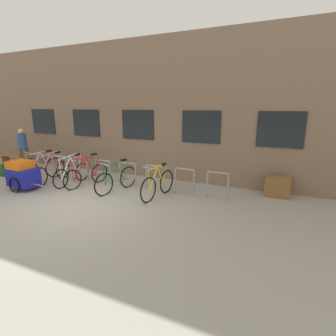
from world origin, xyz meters
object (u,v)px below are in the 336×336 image
bike_trailer (23,175)px  backpack (3,170)px  bicycle_yellow (158,184)px  planter_box (277,187)px  bicycle_green (117,179)px  bicycle_pink (52,171)px  bicycle_red (87,175)px  wooden_bench (16,158)px  bicycle_white (72,173)px  bicycle_silver (42,169)px  person_by_bench (23,147)px

bike_trailer → backpack: (-2.16, 0.77, -0.26)m
bike_trailer → backpack: bearing=160.4°
bicycle_yellow → planter_box: (3.18, 1.46, -0.09)m
bicycle_green → bicycle_pink: 2.63m
bicycle_red → wooden_bench: bicycle_red is taller
wooden_bench → bike_trailer: bearing=-33.1°
bicycle_white → bike_trailer: size_ratio=1.13×
bicycle_white → planter_box: (6.41, 1.53, -0.07)m
bicycle_green → planter_box: bearing=18.2°
bicycle_silver → bicycle_red: (1.95, 0.10, -0.03)m
bicycle_yellow → bicycle_red: size_ratio=1.00×
bicycle_pink → bike_trailer: bearing=-101.5°
wooden_bench → backpack: bearing=-50.9°
bicycle_pink → wooden_bench: bicycle_pink is taller
bicycle_yellow → bicycle_red: bearing=179.9°
bicycle_yellow → wooden_bench: 7.57m
bicycle_yellow → person_by_bench: size_ratio=0.97×
planter_box → bicycle_green: bearing=-161.8°
bicycle_silver → bicycle_white: 1.37m
bicycle_white → person_by_bench: size_ratio=0.95×
wooden_bench → person_by_bench: (1.15, -0.45, 0.64)m
bicycle_silver → bicycle_yellow: bearing=1.1°
bicycle_green → person_by_bench: bearing=173.0°
bicycle_red → person_by_bench: 3.79m
bicycle_silver → backpack: size_ratio=3.83×
bicycle_pink → backpack: 2.37m
planter_box → bike_trailer: bearing=-160.8°
bike_trailer → wooden_bench: bearing=146.9°
person_by_bench → planter_box: (9.53, 0.90, -0.70)m
bicycle_green → bicycle_red: bearing=177.4°
person_by_bench → backpack: person_by_bench is taller
bicycle_yellow → wooden_bench: bearing=172.3°
bicycle_white → planter_box: 6.59m
bicycle_pink → wooden_bench: 3.66m
bicycle_yellow → backpack: 6.40m
bicycle_green → bicycle_white: bicycle_white is taller
bicycle_silver → bicycle_pink: bearing=-8.5°
bicycle_red → bicycle_yellow: bearing=-0.1°
bicycle_white → bike_trailer: bearing=-133.3°
bicycle_red → bicycle_pink: size_ratio=0.97×
bicycle_silver → backpack: 1.82m
bicycle_yellow → person_by_bench: bearing=175.0°
bicycle_pink → bike_trailer: (-0.19, -0.95, 0.10)m
bicycle_red → bike_trailer: (-1.57, -1.13, 0.11)m
bicycle_green → backpack: bicycle_green is taller
bicycle_pink → backpack: (-2.36, -0.18, -0.16)m
bicycle_pink → planter_box: bicycle_pink is taller
bike_trailer → backpack: bike_trailer is taller
bicycle_silver → bicycle_red: bicycle_silver is taller
bicycle_yellow → bike_trailer: (-4.23, -1.12, 0.09)m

